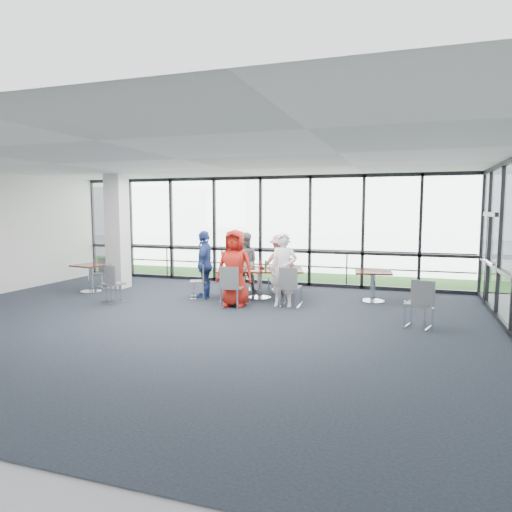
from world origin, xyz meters
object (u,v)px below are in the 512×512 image
(diner_near_left, at_px, (235,268))
(chair_main_fr, at_px, (280,275))
(structural_column, at_px, (118,232))
(side_table_right, at_px, (373,276))
(main_table, at_px, (260,273))
(chair_main_nl, at_px, (233,287))
(side_table_left, at_px, (90,269))
(diner_far_left, at_px, (244,262))
(chair_main_nr, at_px, (291,287))
(chair_spare_lb, at_px, (100,274))
(diner_near_right, at_px, (284,270))
(chair_spare_la, at_px, (113,284))
(chair_main_fl, at_px, (243,275))
(chair_main_end, at_px, (198,282))
(diner_far_right, at_px, (280,264))
(chair_spare_r, at_px, (419,304))
(diner_end, at_px, (205,265))

(diner_near_left, height_order, chair_main_fr, diner_near_left)
(structural_column, bearing_deg, side_table_right, 2.11)
(main_table, distance_m, chair_main_nl, 1.24)
(side_table_left, height_order, chair_main_fr, chair_main_fr)
(diner_far_left, distance_m, chair_main_nr, 2.20)
(side_table_right, height_order, chair_main_nl, chair_main_nl)
(side_table_left, xyz_separation_m, chair_main_nr, (5.58, -0.09, -0.16))
(chair_main_nr, xyz_separation_m, chair_spare_lb, (-5.71, 0.66, -0.04))
(main_table, bearing_deg, side_table_right, -7.11)
(main_table, distance_m, chair_main_fr, 1.15)
(main_table, distance_m, side_table_right, 2.77)
(side_table_left, bearing_deg, diner_far_left, 18.56)
(chair_main_nr, relative_size, chair_main_fr, 1.03)
(diner_near_right, bearing_deg, main_table, 132.49)
(chair_spare_lb, bearing_deg, chair_spare_la, 139.37)
(diner_near_right, height_order, chair_main_nr, diner_near_right)
(structural_column, relative_size, chair_main_nr, 3.54)
(chair_main_fl, relative_size, chair_spare_la, 0.95)
(chair_main_fr, bearing_deg, chair_main_end, 17.81)
(diner_near_left, bearing_deg, chair_spare_la, -171.99)
(diner_far_right, height_order, chair_spare_r, diner_far_right)
(diner_far_right, distance_m, chair_spare_r, 4.40)
(chair_main_nl, xyz_separation_m, chair_spare_la, (-2.93, -0.41, -0.01))
(side_table_right, relative_size, diner_far_left, 0.58)
(chair_main_end, bearing_deg, diner_near_left, 40.57)
(side_table_right, xyz_separation_m, diner_far_right, (-2.46, 0.48, 0.15))
(chair_main_fl, distance_m, chair_main_end, 1.58)
(side_table_right, bearing_deg, chair_main_nl, -150.95)
(chair_main_nl, bearing_deg, diner_near_right, 18.81)
(main_table, distance_m, diner_near_right, 1.11)
(diner_end, distance_m, chair_spare_r, 5.23)
(chair_spare_la, height_order, chair_spare_lb, chair_spare_la)
(structural_column, relative_size, main_table, 1.36)
(diner_far_left, relative_size, chair_main_end, 1.90)
(diner_far_left, height_order, chair_main_nl, diner_far_left)
(side_table_right, xyz_separation_m, diner_far_left, (-3.39, 0.22, 0.18))
(side_table_right, distance_m, chair_spare_la, 6.26)
(diner_far_right, bearing_deg, diner_near_right, 100.81)
(diner_far_left, bearing_deg, side_table_right, 159.48)
(side_table_left, height_order, diner_far_left, diner_far_left)
(side_table_left, bearing_deg, side_table_right, 8.56)
(diner_far_right, bearing_deg, diner_near_left, 68.05)
(diner_near_left, distance_m, chair_main_fl, 2.13)
(diner_far_left, bearing_deg, chair_main_fl, -81.02)
(chair_main_fl, bearing_deg, chair_main_end, 46.20)
(structural_column, bearing_deg, chair_spare_lb, -147.91)
(diner_far_left, bearing_deg, chair_spare_lb, -6.47)
(chair_main_nl, relative_size, chair_spare_r, 1.02)
(side_table_left, xyz_separation_m, diner_end, (3.28, 0.21, 0.24))
(chair_main_nr, bearing_deg, side_table_right, 30.81)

